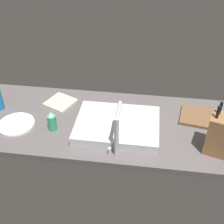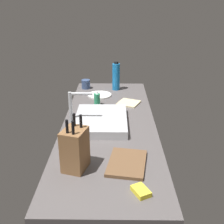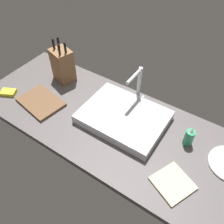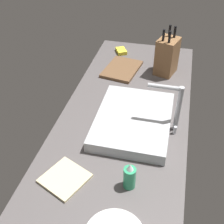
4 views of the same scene
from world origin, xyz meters
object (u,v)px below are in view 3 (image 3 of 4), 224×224
(cutting_board, at_px, (41,102))
(dish_towel, at_px, (173,183))
(sink_basin, at_px, (124,117))
(dish_sponge, at_px, (8,92))
(knife_block, at_px, (63,65))
(faucet, at_px, (138,83))
(soap_bottle, at_px, (189,137))

(cutting_board, xyz_separation_m, dish_towel, (0.88, -0.05, -0.00))
(sink_basin, height_order, dish_towel, sink_basin)
(sink_basin, height_order, cutting_board, sink_basin)
(dish_towel, xyz_separation_m, dish_sponge, (-1.12, -0.01, 0.01))
(knife_block, bearing_deg, sink_basin, 5.96)
(sink_basin, relative_size, dish_sponge, 5.15)
(cutting_board, bearing_deg, faucet, 35.32)
(sink_basin, xyz_separation_m, dish_sponge, (-0.73, -0.21, -0.02))
(faucet, height_order, soap_bottle, faucet)
(sink_basin, xyz_separation_m, dish_towel, (0.39, -0.20, -0.02))
(knife_block, height_order, dish_sponge, knife_block)
(sink_basin, bearing_deg, cutting_board, -162.10)
(faucet, xyz_separation_m, dish_towel, (0.41, -0.38, -0.14))
(cutting_board, xyz_separation_m, soap_bottle, (0.86, 0.21, 0.04))
(dish_towel, bearing_deg, soap_bottle, 96.53)
(sink_basin, height_order, soap_bottle, soap_bottle)
(sink_basin, bearing_deg, knife_block, 168.99)
(faucet, bearing_deg, soap_bottle, -18.88)
(cutting_board, bearing_deg, knife_block, 97.96)
(dish_sponge, bearing_deg, sink_basin, 16.35)
(soap_bottle, relative_size, dish_towel, 0.76)
(sink_basin, distance_m, dish_towel, 0.44)
(cutting_board, bearing_deg, soap_bottle, 13.70)
(dish_towel, relative_size, dish_sponge, 1.78)
(knife_block, bearing_deg, cutting_board, -65.08)
(sink_basin, xyz_separation_m, faucet, (-0.02, 0.18, 0.12))
(faucet, height_order, cutting_board, faucet)
(sink_basin, bearing_deg, dish_towel, -27.68)
(cutting_board, bearing_deg, sink_basin, 17.90)
(knife_block, bearing_deg, soap_bottle, 13.47)
(faucet, relative_size, knife_block, 0.83)
(soap_bottle, distance_m, dish_sponge, 1.12)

